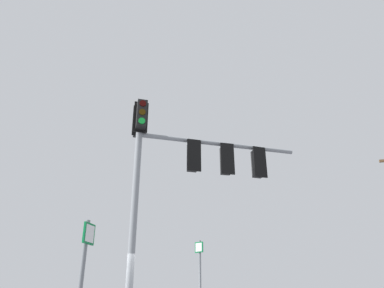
% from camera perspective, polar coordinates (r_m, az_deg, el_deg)
% --- Properties ---
extents(signal_mast_assembly, '(5.43, 0.97, 7.09)m').
position_cam_1_polar(signal_mast_assembly, '(11.04, -2.07, -3.30)').
color(signal_mast_assembly, gray).
rests_on(signal_mast_assembly, ground).
extents(route_sign_primary, '(0.19, 0.27, 3.08)m').
position_cam_1_polar(route_sign_primary, '(11.47, 1.27, -21.38)').
color(route_sign_primary, slate).
rests_on(route_sign_primary, ground).
extents(route_sign_secondary, '(0.19, 0.28, 2.49)m').
position_cam_1_polar(route_sign_secondary, '(5.97, -17.14, -20.95)').
color(route_sign_secondary, slate).
rests_on(route_sign_secondary, ground).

